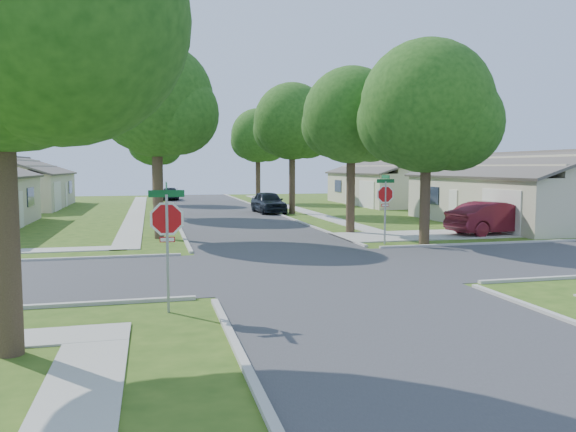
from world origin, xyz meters
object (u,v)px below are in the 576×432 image
(tree_e_far, at_px, (258,138))
(stop_sign_sw, at_px, (167,224))
(house_nw_far, at_px, (12,189))
(tree_w_near, at_px, (158,105))
(tree_e_near, at_px, (352,120))
(house_ne_near, at_px, (521,198))
(tree_w_far, at_px, (154,142))
(tree_w_mid, at_px, (156,119))
(tree_e_mid, at_px, (293,125))
(tree_ne_corner, at_px, (428,113))
(house_ne_far, at_px, (392,187))
(stop_sign_ne, at_px, (385,197))
(car_curb_west, at_px, (170,194))
(car_curb_east, at_px, (268,202))
(car_driveway, at_px, (496,218))

(tree_e_far, bearing_deg, stop_sign_sw, -103.73)
(stop_sign_sw, distance_m, house_nw_far, 38.40)
(tree_w_near, bearing_deg, tree_e_near, -0.00)
(house_ne_near, bearing_deg, tree_w_far, 131.90)
(tree_e_far, bearing_deg, tree_e_near, -90.00)
(tree_w_near, distance_m, tree_w_mid, 12.01)
(tree_e_mid, bearing_deg, tree_w_mid, 180.00)
(tree_e_mid, bearing_deg, tree_e_near, -90.03)
(tree_w_near, bearing_deg, tree_e_far, 69.40)
(tree_ne_corner, bearing_deg, tree_w_mid, 123.22)
(house_nw_far, bearing_deg, tree_ne_corner, -51.19)
(tree_e_mid, relative_size, tree_w_near, 1.03)
(tree_e_near, xyz_separation_m, house_ne_far, (11.24, 19.99, -4.13))
(tree_w_near, height_order, house_ne_far, tree_w_near)
(tree_e_far, bearing_deg, tree_w_near, -110.60)
(stop_sign_ne, xyz_separation_m, tree_w_mid, (-9.34, 16.31, 4.46))
(tree_e_far, relative_size, tree_w_near, 0.97)
(tree_w_far, bearing_deg, tree_e_near, -69.39)
(stop_sign_ne, distance_m, tree_e_far, 29.57)
(tree_e_far, height_order, tree_w_far, tree_e_far)
(tree_w_far, relative_size, house_ne_far, 0.59)
(tree_e_mid, relative_size, car_curb_west, 2.13)
(car_curb_east, bearing_deg, stop_sign_ne, -88.21)
(tree_w_far, xyz_separation_m, house_ne_far, (20.64, -5.01, -3.99))
(tree_e_mid, height_order, tree_w_far, tree_e_mid)
(tree_e_far, distance_m, car_curb_west, 11.40)
(tree_e_near, bearing_deg, tree_e_far, 90.00)
(tree_e_mid, relative_size, tree_w_far, 1.15)
(tree_w_mid, bearing_deg, stop_sign_ne, -60.20)
(house_ne_far, bearing_deg, car_curb_west, 149.78)
(tree_e_far, xyz_separation_m, house_ne_near, (11.24, -23.01, -4.46))
(tree_e_mid, bearing_deg, tree_w_far, 125.90)
(tree_ne_corner, distance_m, house_nw_far, 35.90)
(tree_w_far, bearing_deg, car_curb_east, -56.71)
(tree_ne_corner, relative_size, house_ne_far, 0.64)
(car_curb_east, relative_size, car_curb_west, 1.07)
(stop_sign_sw, bearing_deg, car_driveway, 35.17)
(car_driveway, distance_m, car_curb_east, 17.45)
(car_driveway, height_order, car_curb_west, car_driveway)
(house_ne_far, bearing_deg, stop_sign_sw, -121.55)
(stop_sign_sw, xyz_separation_m, tree_w_far, (0.05, 38.71, 3.48))
(tree_w_mid, bearing_deg, stop_sign_sw, -90.13)
(tree_e_near, height_order, tree_w_far, tree_e_near)
(house_ne_near, xyz_separation_m, car_driveway, (-4.58, -4.34, -0.70))
(tree_w_near, xyz_separation_m, tree_w_mid, (0.00, 12.00, 0.37))
(house_ne_far, bearing_deg, tree_w_mid, -158.83)
(tree_e_far, xyz_separation_m, car_curb_west, (-7.95, 6.17, -5.35))
(car_curb_west, bearing_deg, stop_sign_ne, 102.78)
(stop_sign_sw, relative_size, tree_w_mid, 0.31)
(tree_w_near, distance_m, house_ne_near, 21.24)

